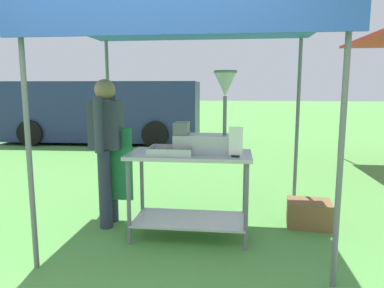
{
  "coord_description": "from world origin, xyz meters",
  "views": [
    {
      "loc": [
        0.71,
        -2.64,
        1.51
      ],
      "look_at": [
        0.27,
        1.05,
        0.94
      ],
      "focal_mm": 33.66,
      "sensor_mm": 36.0,
      "label": 1
    }
  ],
  "objects_px": {
    "vendor": "(107,145)",
    "supply_crate": "(309,213)",
    "stall_canopy": "(191,29)",
    "donut_fryer": "(207,127)",
    "van_navy": "(103,111)",
    "donut_tray": "(172,152)",
    "menu_sign": "(236,144)",
    "donut_cart": "(190,178)"
  },
  "relations": [
    {
      "from": "donut_tray",
      "to": "menu_sign",
      "type": "distance_m",
      "value": 0.62
    },
    {
      "from": "donut_tray",
      "to": "stall_canopy",
      "type": "bearing_deg",
      "value": 50.13
    },
    {
      "from": "donut_tray",
      "to": "van_navy",
      "type": "height_order",
      "value": "van_navy"
    },
    {
      "from": "stall_canopy",
      "to": "donut_tray",
      "type": "bearing_deg",
      "value": -129.87
    },
    {
      "from": "supply_crate",
      "to": "donut_cart",
      "type": "bearing_deg",
      "value": -160.75
    },
    {
      "from": "menu_sign",
      "to": "supply_crate",
      "type": "height_order",
      "value": "menu_sign"
    },
    {
      "from": "stall_canopy",
      "to": "donut_cart",
      "type": "relative_size",
      "value": 2.16
    },
    {
      "from": "donut_cart",
      "to": "van_navy",
      "type": "distance_m",
      "value": 7.15
    },
    {
      "from": "stall_canopy",
      "to": "vendor",
      "type": "relative_size",
      "value": 1.63
    },
    {
      "from": "donut_cart",
      "to": "donut_tray",
      "type": "distance_m",
      "value": 0.34
    },
    {
      "from": "menu_sign",
      "to": "van_navy",
      "type": "relative_size",
      "value": 0.05
    },
    {
      "from": "donut_fryer",
      "to": "van_navy",
      "type": "xyz_separation_m",
      "value": [
        -3.45,
        6.3,
        -0.26
      ]
    },
    {
      "from": "menu_sign",
      "to": "van_navy",
      "type": "distance_m",
      "value": 7.5
    },
    {
      "from": "stall_canopy",
      "to": "donut_fryer",
      "type": "bearing_deg",
      "value": -15.69
    },
    {
      "from": "stall_canopy",
      "to": "donut_fryer",
      "type": "xyz_separation_m",
      "value": [
        0.16,
        -0.05,
        -0.94
      ]
    },
    {
      "from": "vendor",
      "to": "stall_canopy",
      "type": "bearing_deg",
      "value": -8.58
    },
    {
      "from": "supply_crate",
      "to": "vendor",
      "type": "bearing_deg",
      "value": -174.7
    },
    {
      "from": "vendor",
      "to": "van_navy",
      "type": "height_order",
      "value": "van_navy"
    },
    {
      "from": "menu_sign",
      "to": "donut_tray",
      "type": "bearing_deg",
      "value": 174.04
    },
    {
      "from": "donut_fryer",
      "to": "van_navy",
      "type": "relative_size",
      "value": 0.15
    },
    {
      "from": "donut_cart",
      "to": "menu_sign",
      "type": "bearing_deg",
      "value": -18.9
    },
    {
      "from": "van_navy",
      "to": "menu_sign",
      "type": "bearing_deg",
      "value": -60.12
    },
    {
      "from": "donut_tray",
      "to": "van_navy",
      "type": "xyz_separation_m",
      "value": [
        -3.13,
        6.44,
        -0.02
      ]
    },
    {
      "from": "donut_cart",
      "to": "vendor",
      "type": "bearing_deg",
      "value": 165.61
    },
    {
      "from": "donut_tray",
      "to": "supply_crate",
      "type": "distance_m",
      "value": 1.71
    },
    {
      "from": "stall_canopy",
      "to": "vendor",
      "type": "bearing_deg",
      "value": 171.42
    },
    {
      "from": "stall_canopy",
      "to": "vendor",
      "type": "distance_m",
      "value": 1.51
    },
    {
      "from": "stall_canopy",
      "to": "supply_crate",
      "type": "bearing_deg",
      "value": 15.2
    },
    {
      "from": "stall_canopy",
      "to": "donut_cart",
      "type": "height_order",
      "value": "stall_canopy"
    },
    {
      "from": "vendor",
      "to": "donut_cart",
      "type": "bearing_deg",
      "value": -14.39
    },
    {
      "from": "van_navy",
      "to": "donut_cart",
      "type": "bearing_deg",
      "value": -62.65
    },
    {
      "from": "donut_fryer",
      "to": "van_navy",
      "type": "bearing_deg",
      "value": 118.7
    },
    {
      "from": "donut_cart",
      "to": "van_navy",
      "type": "xyz_separation_m",
      "value": [
        -3.28,
        6.35,
        0.26
      ]
    },
    {
      "from": "menu_sign",
      "to": "donut_cart",
      "type": "bearing_deg",
      "value": 161.1
    },
    {
      "from": "donut_fryer",
      "to": "menu_sign",
      "type": "relative_size",
      "value": 2.84
    },
    {
      "from": "stall_canopy",
      "to": "van_navy",
      "type": "bearing_deg",
      "value": 117.72
    },
    {
      "from": "menu_sign",
      "to": "stall_canopy",
      "type": "bearing_deg",
      "value": 150.72
    },
    {
      "from": "donut_tray",
      "to": "vendor",
      "type": "relative_size",
      "value": 0.27
    },
    {
      "from": "menu_sign",
      "to": "van_navy",
      "type": "xyz_separation_m",
      "value": [
        -3.74,
        6.51,
        -0.12
      ]
    },
    {
      "from": "vendor",
      "to": "supply_crate",
      "type": "relative_size",
      "value": 3.21
    },
    {
      "from": "stall_canopy",
      "to": "menu_sign",
      "type": "distance_m",
      "value": 1.2
    },
    {
      "from": "donut_fryer",
      "to": "vendor",
      "type": "relative_size",
      "value": 0.5
    }
  ]
}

